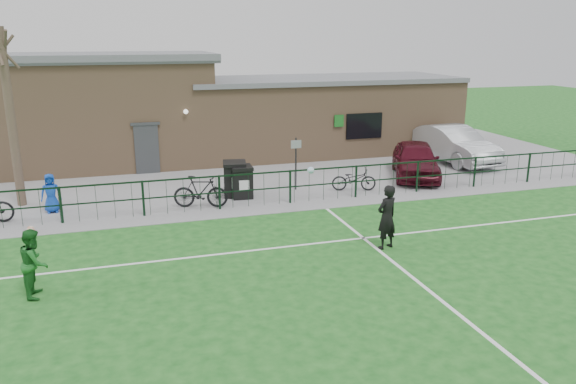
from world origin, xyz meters
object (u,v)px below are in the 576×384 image
object	(u,v)px
sign_post	(296,164)
car_maroon	(416,160)
bare_tree	(11,120)
bicycle_d	(201,192)
wheelie_bin_right	(235,180)
outfield_player	(34,263)
car_silver	(453,144)
spectator_child	(51,193)
bicycle_e	(354,179)
ball_ground	(31,230)
wheelie_bin_left	(242,183)

from	to	relation	value
sign_post	car_maroon	size ratio (longest dim) A/B	0.46
bare_tree	bicycle_d	world-z (taller)	bare_tree
bare_tree	car_maroon	world-z (taller)	bare_tree
wheelie_bin_right	sign_post	xyz separation A→B (m)	(2.40, 0.15, 0.41)
bicycle_d	wheelie_bin_right	bearing A→B (deg)	-35.03
bicycle_d	bare_tree	bearing A→B (deg)	87.52
car_maroon	outfield_player	bearing A→B (deg)	-128.33
bare_tree	wheelie_bin_right	size ratio (longest dim) A/B	5.07
car_silver	outfield_player	bearing A→B (deg)	-156.26
bare_tree	car_silver	world-z (taller)	bare_tree
wheelie_bin_right	spectator_child	distance (m)	6.24
sign_post	bicycle_e	bearing A→B (deg)	-20.94
car_silver	bicycle_e	bearing A→B (deg)	-158.14
outfield_player	bicycle_e	bearing A→B (deg)	-57.15
bicycle_e	ball_ground	distance (m)	11.24
car_maroon	sign_post	bearing A→B (deg)	-151.74
bicycle_d	spectator_child	distance (m)	4.90
car_maroon	wheelie_bin_right	bearing A→B (deg)	-152.00
car_maroon	spectator_child	world-z (taller)	car_maroon
wheelie_bin_right	sign_post	world-z (taller)	sign_post
sign_post	spectator_child	distance (m)	8.65
bare_tree	sign_post	distance (m)	9.97
bicycle_e	spectator_child	world-z (taller)	spectator_child
wheelie_bin_left	ball_ground	size ratio (longest dim) A/B	4.53
bicycle_e	outfield_player	bearing A→B (deg)	136.49
wheelie_bin_left	bicycle_e	bearing A→B (deg)	-1.53
car_silver	ball_ground	distance (m)	18.16
spectator_child	outfield_player	xyz separation A→B (m)	(0.25, -6.50, 0.11)
ball_ground	bicycle_e	bearing A→B (deg)	8.01
ball_ground	sign_post	bearing A→B (deg)	14.55
bare_tree	car_maroon	xyz separation A→B (m)	(15.08, -0.44, -2.24)
spectator_child	outfield_player	distance (m)	6.51
bicycle_d	car_maroon	bearing A→B (deg)	-62.48
bicycle_e	wheelie_bin_left	bearing A→B (deg)	101.57
wheelie_bin_left	car_silver	size ratio (longest dim) A/B	0.21
bicycle_d	outfield_player	world-z (taller)	outfield_player
sign_post	car_maroon	xyz separation A→B (m)	(5.34, 0.42, -0.26)
wheelie_bin_right	car_silver	size ratio (longest dim) A/B	0.23
sign_post	car_maroon	distance (m)	5.37
wheelie_bin_right	bicycle_d	bearing A→B (deg)	-132.46
wheelie_bin_left	outfield_player	world-z (taller)	outfield_player
bare_tree	car_maroon	distance (m)	15.25
bicycle_e	ball_ground	world-z (taller)	bicycle_e
bare_tree	bicycle_d	xyz separation A→B (m)	(5.92, -2.11, -2.42)
wheelie_bin_left	ball_ground	bearing A→B (deg)	-161.14
bare_tree	ball_ground	bearing A→B (deg)	-78.34
wheelie_bin_left	car_maroon	size ratio (longest dim) A/B	0.25
outfield_player	sign_post	bearing A→B (deg)	-48.03
bare_tree	wheelie_bin_right	distance (m)	7.78
bicycle_d	bicycle_e	distance (m)	5.89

